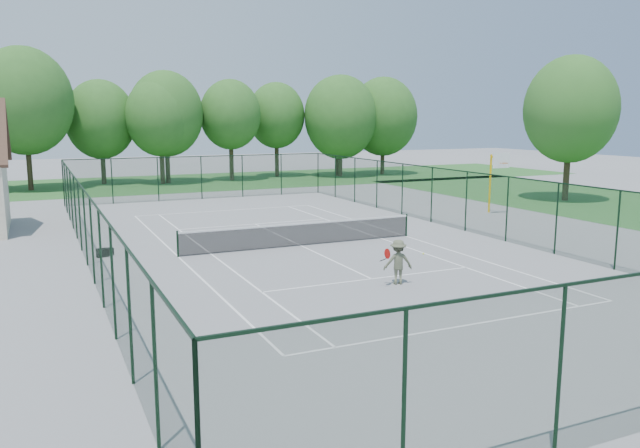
{
  "coord_description": "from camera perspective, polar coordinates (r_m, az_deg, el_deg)",
  "views": [
    {
      "loc": [
        -10.61,
        -25.15,
        5.64
      ],
      "look_at": [
        0.0,
        -2.0,
        1.3
      ],
      "focal_mm": 35.0,
      "sensor_mm": 36.0,
      "label": 1
    }
  ],
  "objects": [
    {
      "name": "tree_side",
      "position": [
        46.17,
        21.95,
        9.69
      ],
      "size": [
        6.22,
        6.22,
        9.85
      ],
      "color": "#3D301E",
      "rests_on": "ground"
    },
    {
      "name": "tennis_player",
      "position": [
        21.53,
        7.14,
        -3.46
      ],
      "size": [
        2.21,
        0.86,
        1.55
      ],
      "color": "#565A42",
      "rests_on": "ground"
    },
    {
      "name": "basketball_goal",
      "position": [
        38.42,
        15.81,
        4.72
      ],
      "size": [
        1.2,
        1.43,
        3.65
      ],
      "color": "#F7B905",
      "rests_on": "ground"
    },
    {
      "name": "fence_enclosure",
      "position": [
        27.6,
        -1.73,
        1.17
      ],
      "size": [
        18.05,
        36.05,
        3.02
      ],
      "color": "#163620",
      "rests_on": "ground"
    },
    {
      "name": "tree_line_far",
      "position": [
        56.16,
        -13.94,
        9.75
      ],
      "size": [
        39.4,
        6.4,
        9.7
      ],
      "color": "#3D301E",
      "rests_on": "ground"
    },
    {
      "name": "tennis_net",
      "position": [
        27.76,
        -1.72,
        -0.84
      ],
      "size": [
        11.08,
        0.08,
        1.1
      ],
      "color": "black",
      "rests_on": "ground"
    },
    {
      "name": "sports_bag_b",
      "position": [
        27.35,
        -18.81,
        -2.42
      ],
      "size": [
        0.47,
        0.39,
        0.31
      ],
      "primitive_type": "cube",
      "rotation": [
        0.0,
        0.0,
        0.43
      ],
      "color": "black",
      "rests_on": "ground"
    },
    {
      "name": "grass_far",
      "position": [
        56.44,
        -13.69,
        3.66
      ],
      "size": [
        80.0,
        16.0,
        0.01
      ],
      "primitive_type": "cube",
      "color": "#316C2C",
      "rests_on": "ground"
    },
    {
      "name": "ground",
      "position": [
        27.87,
        -1.71,
        -2.01
      ],
      "size": [
        140.0,
        140.0,
        0.0
      ],
      "primitive_type": "plane",
      "color": "gray",
      "rests_on": "ground"
    },
    {
      "name": "grass_side",
      "position": [
        45.6,
        25.08,
        1.65
      ],
      "size": [
        14.0,
        40.0,
        0.01
      ],
      "primitive_type": "cube",
      "color": "#316C2C",
      "rests_on": "ground"
    },
    {
      "name": "sports_bag_a",
      "position": [
        27.13,
        -19.29,
        -2.49
      ],
      "size": [
        0.49,
        0.34,
        0.36
      ],
      "primitive_type": "cube",
      "rotation": [
        0.0,
        0.0,
        0.18
      ],
      "color": "black",
      "rests_on": "ground"
    },
    {
      "name": "court_lines",
      "position": [
        27.87,
        -1.71,
        -2.0
      ],
      "size": [
        11.05,
        23.85,
        0.01
      ],
      "color": "white",
      "rests_on": "ground"
    }
  ]
}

